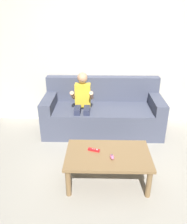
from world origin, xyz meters
TOP-DOWN VIEW (x-y plane):
  - ground_plane at (0.00, 0.00)m, footprint 8.57×8.57m
  - wall_back at (0.00, 1.90)m, footprint 4.28×0.05m
  - couch at (-0.17, 1.50)m, footprint 1.92×0.80m
  - person_seated_on_couch at (-0.49, 1.32)m, footprint 0.34×0.42m
  - coffee_table at (-0.12, 0.22)m, footprint 0.98×0.60m
  - game_remote_red_near_edge at (-0.29, 0.28)m, footprint 0.14×0.08m
  - nunchuk_pink at (-0.08, 0.14)m, footprint 0.06×0.10m

SIDE VIEW (x-z plane):
  - ground_plane at x=0.00m, z-range 0.00..0.00m
  - couch at x=-0.17m, z-range -0.13..0.73m
  - coffee_table at x=-0.12m, z-range 0.14..0.52m
  - game_remote_red_near_edge at x=-0.29m, z-range 0.38..0.41m
  - nunchuk_pink at x=-0.08m, z-range 0.38..0.43m
  - person_seated_on_couch at x=-0.49m, z-range 0.07..1.09m
  - wall_back at x=0.00m, z-range 0.00..2.50m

